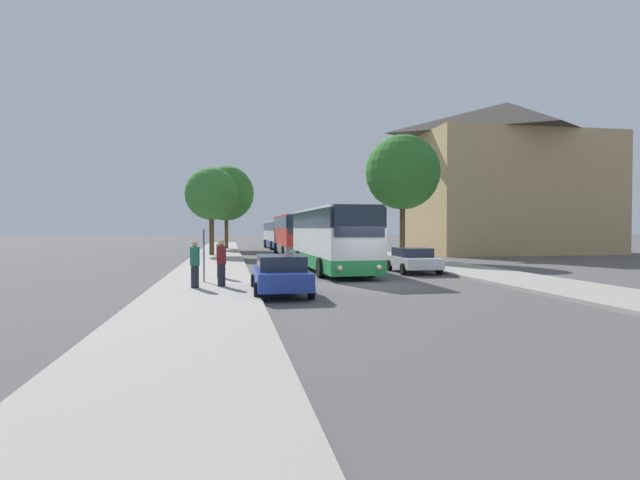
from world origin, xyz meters
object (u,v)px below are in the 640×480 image
(parked_car_right_far, at_px, (335,246))
(pedestrian_waiting_far, at_px, (221,263))
(bus_rear, at_px, (279,234))
(tree_right_near, at_px, (403,172))
(parked_car_left_curb, at_px, (281,274))
(pedestrian_walking_back, at_px, (220,258))
(bus_middle, at_px, (293,235))
(bus_front, at_px, (331,238))
(pedestrian_waiting_near, at_px, (195,264))
(parked_car_right_near, at_px, (413,259))
(tree_left_near, at_px, (211,194))
(tree_left_far, at_px, (226,193))
(bus_stop_sign, at_px, (204,249))

(parked_car_right_far, relative_size, pedestrian_waiting_far, 2.21)
(bus_rear, height_order, tree_right_near, tree_right_near)
(parked_car_left_curb, distance_m, pedestrian_walking_back, 5.57)
(bus_middle, relative_size, tree_right_near, 1.26)
(bus_front, relative_size, pedestrian_waiting_near, 6.59)
(bus_rear, distance_m, parked_car_right_near, 32.56)
(bus_rear, xyz_separation_m, tree_right_near, (6.89, -22.66, 4.84))
(parked_car_right_far, relative_size, tree_right_near, 0.44)
(parked_car_right_far, distance_m, pedestrian_waiting_near, 28.19)
(bus_rear, distance_m, parked_car_right_far, 13.20)
(pedestrian_waiting_near, bearing_deg, bus_rear, 147.62)
(pedestrian_waiting_far, bearing_deg, bus_middle, -44.88)
(bus_middle, relative_size, pedestrian_waiting_far, 6.36)
(pedestrian_waiting_near, bearing_deg, tree_left_near, 158.43)
(bus_rear, bearing_deg, bus_middle, -92.70)
(bus_rear, relative_size, pedestrian_waiting_near, 6.40)
(parked_car_right_far, height_order, tree_left_far, tree_left_far)
(parked_car_left_curb, bearing_deg, bus_stop_sign, 130.83)
(bus_rear, bearing_deg, pedestrian_waiting_far, -100.68)
(bus_front, xyz_separation_m, parked_car_right_far, (4.15, 18.15, -1.12))
(parked_car_right_near, xyz_separation_m, tree_right_near, (2.86, 9.63, 5.83))
(bus_rear, bearing_deg, tree_right_near, -74.66)
(bus_stop_sign, bearing_deg, tree_left_near, 91.02)
(bus_front, bearing_deg, pedestrian_waiting_near, -132.54)
(bus_middle, xyz_separation_m, parked_car_right_near, (4.32, -17.29, -1.13))
(bus_middle, height_order, parked_car_left_curb, bus_middle)
(pedestrian_waiting_near, relative_size, tree_left_near, 0.24)
(tree_left_near, bearing_deg, pedestrian_walking_back, -87.01)
(bus_rear, height_order, parked_car_right_near, bus_rear)
(pedestrian_walking_back, bearing_deg, parked_car_left_curb, 114.15)
(bus_middle, distance_m, parked_car_right_near, 17.86)
(parked_car_right_near, relative_size, tree_left_near, 0.58)
(bus_rear, xyz_separation_m, parked_car_right_far, (3.97, -12.56, -0.97))
(tree_left_near, bearing_deg, bus_middle, -2.06)
(pedestrian_walking_back, bearing_deg, bus_front, -145.90)
(bus_rear, relative_size, parked_car_right_far, 2.85)
(parked_car_left_curb, relative_size, tree_left_far, 0.50)
(pedestrian_waiting_far, bearing_deg, bus_rear, -39.86)
(bus_rear, height_order, pedestrian_waiting_far, bus_rear)
(bus_front, distance_m, tree_right_near, 11.70)
(parked_car_left_curb, distance_m, parked_car_right_near, 10.97)
(tree_left_near, bearing_deg, parked_car_right_near, -57.27)
(parked_car_left_curb, height_order, pedestrian_waiting_far, pedestrian_waiting_far)
(parked_car_right_far, bearing_deg, tree_left_near, 13.59)
(tree_right_near, bearing_deg, parked_car_right_far, 106.14)
(bus_rear, distance_m, tree_right_near, 24.17)
(parked_car_left_curb, relative_size, pedestrian_walking_back, 2.57)
(bus_middle, xyz_separation_m, bus_rear, (0.29, 15.00, -0.14))
(pedestrian_waiting_far, bearing_deg, pedestrian_waiting_near, 78.47)
(bus_stop_sign, bearing_deg, pedestrian_walking_back, 68.41)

